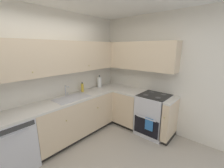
# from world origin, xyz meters

# --- Properties ---
(wall_back) EXTENTS (3.96, 0.05, 2.62)m
(wall_back) POSITION_xyz_m (0.00, 1.51, 1.31)
(wall_back) COLOR silver
(wall_back) RESTS_ON ground_plane
(wall_right) EXTENTS (0.05, 3.06, 2.62)m
(wall_right) POSITION_xyz_m (1.96, 0.00, 1.31)
(wall_right) COLOR silver
(wall_right) RESTS_ON ground_plane
(dishwasher) EXTENTS (0.60, 0.63, 0.86)m
(dishwasher) POSITION_xyz_m (-0.75, 1.18, 0.43)
(dishwasher) COLOR silver
(dishwasher) RESTS_ON ground_plane
(lower_cabinets_back) EXTENTS (1.78, 0.62, 0.86)m
(lower_cabinets_back) POSITION_xyz_m (0.44, 1.18, 0.43)
(lower_cabinets_back) COLOR beige
(lower_cabinets_back) RESTS_ON ground_plane
(countertop_back) EXTENTS (2.98, 0.60, 0.03)m
(countertop_back) POSITION_xyz_m (0.44, 1.18, 0.88)
(countertop_back) COLOR beige
(countertop_back) RESTS_ON lower_cabinets_back
(lower_cabinets_right) EXTENTS (0.62, 1.37, 0.86)m
(lower_cabinets_right) POSITION_xyz_m (1.63, 0.38, 0.43)
(lower_cabinets_right) COLOR beige
(lower_cabinets_right) RESTS_ON ground_plane
(countertop_right) EXTENTS (0.60, 1.37, 0.03)m
(countertop_right) POSITION_xyz_m (1.63, 0.38, 0.88)
(countertop_right) COLOR beige
(countertop_right) RESTS_ON lower_cabinets_right
(oven_range) EXTENTS (0.68, 0.62, 1.05)m
(oven_range) POSITION_xyz_m (1.65, -0.05, 0.46)
(oven_range) COLOR silver
(oven_range) RESTS_ON ground_plane
(upper_cabinets_back) EXTENTS (2.66, 0.34, 0.63)m
(upper_cabinets_back) POSITION_xyz_m (0.28, 1.32, 1.72)
(upper_cabinets_back) COLOR beige
(upper_cabinets_right) EXTENTS (0.32, 1.90, 0.63)m
(upper_cabinets_right) POSITION_xyz_m (1.77, 0.53, 1.72)
(upper_cabinets_right) COLOR beige
(sink) EXTENTS (0.70, 0.40, 0.10)m
(sink) POSITION_xyz_m (0.39, 1.15, 0.86)
(sink) COLOR #B7B7BC
(sink) RESTS_ON countertop_back
(faucet) EXTENTS (0.07, 0.16, 0.23)m
(faucet) POSITION_xyz_m (0.39, 1.36, 1.03)
(faucet) COLOR silver
(faucet) RESTS_ON countertop_back
(soap_bottle) EXTENTS (0.06, 0.06, 0.22)m
(soap_bottle) POSITION_xyz_m (0.82, 1.36, 1.00)
(soap_bottle) COLOR gold
(soap_bottle) RESTS_ON countertop_back
(paper_towel_roll) EXTENTS (0.11, 0.11, 0.33)m
(paper_towel_roll) POSITION_xyz_m (1.35, 1.34, 1.03)
(paper_towel_roll) COLOR white
(paper_towel_roll) RESTS_ON countertop_back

